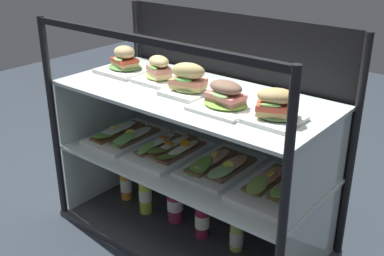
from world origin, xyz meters
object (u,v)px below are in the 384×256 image
plated_roll_sandwich_near_right_corner (187,82)px  juice_bottle_near_post (175,202)px  plated_roll_sandwich_near_left_corner (125,63)px  open_sandwich_tray_far_left (125,135)px  juice_bottle_back_left (202,218)px  open_sandwich_tray_near_left_corner (220,165)px  plated_roll_sandwich_far_left (275,108)px  plated_roll_sandwich_right_of_center (225,99)px  juice_bottle_front_right_end (145,193)px  juice_bottle_back_right (126,182)px  open_sandwich_tray_right_of_center (169,149)px  juice_bottle_front_left_end (237,233)px  plated_roll_sandwich_mid_left (159,72)px  open_sandwich_tray_near_right_corner (278,186)px

plated_roll_sandwich_near_right_corner → juice_bottle_near_post: 0.60m
plated_roll_sandwich_near_left_corner → open_sandwich_tray_far_left: 0.33m
juice_bottle_back_left → open_sandwich_tray_near_left_corner: bearing=22.0°
plated_roll_sandwich_far_left → open_sandwich_tray_near_left_corner: plated_roll_sandwich_far_left is taller
plated_roll_sandwich_right_of_center → open_sandwich_tray_near_left_corner: (-0.07, 0.08, -0.32)m
plated_roll_sandwich_near_right_corner → juice_bottle_front_right_end: plated_roll_sandwich_near_right_corner is taller
juice_bottle_back_right → juice_bottle_front_right_end: juice_bottle_front_right_end is taller
open_sandwich_tray_right_of_center → juice_bottle_front_right_end: size_ratio=1.49×
open_sandwich_tray_far_left → juice_bottle_front_left_end: open_sandwich_tray_far_left is taller
open_sandwich_tray_near_left_corner → juice_bottle_back_left: size_ratio=1.60×
plated_roll_sandwich_far_left → juice_bottle_near_post: 0.77m
plated_roll_sandwich_right_of_center → plated_roll_sandwich_far_left: plated_roll_sandwich_far_left is taller
juice_bottle_back_right → juice_bottle_front_right_end: (0.16, -0.03, 0.01)m
plated_roll_sandwich_mid_left → plated_roll_sandwich_near_right_corner: size_ratio=0.99×
plated_roll_sandwich_right_of_center → juice_bottle_front_left_end: 0.60m
plated_roll_sandwich_right_of_center → open_sandwich_tray_near_left_corner: plated_roll_sandwich_right_of_center is taller
open_sandwich_tray_right_of_center → juice_bottle_back_left: bearing=-0.8°
plated_roll_sandwich_near_right_corner → open_sandwich_tray_far_left: 0.50m
open_sandwich_tray_far_left → open_sandwich_tray_right_of_center: (0.26, 0.02, 0.00)m
plated_roll_sandwich_far_left → juice_bottle_front_left_end: (-0.17, 0.06, -0.60)m
plated_roll_sandwich_far_left → open_sandwich_tray_near_right_corner: plated_roll_sandwich_far_left is taller
plated_roll_sandwich_far_left → open_sandwich_tray_right_of_center: size_ratio=0.48×
juice_bottle_near_post → juice_bottle_front_left_end: bearing=0.2°
plated_roll_sandwich_near_right_corner → open_sandwich_tray_near_left_corner: size_ratio=0.49×
juice_bottle_near_post → plated_roll_sandwich_near_right_corner: bearing=-17.1°
plated_roll_sandwich_far_left → open_sandwich_tray_far_left: 0.84m
open_sandwich_tray_near_right_corner → plated_roll_sandwich_right_of_center: bearing=-158.2°
plated_roll_sandwich_near_right_corner → juice_bottle_back_right: 0.72m
plated_roll_sandwich_near_right_corner → open_sandwich_tray_far_left: bearing=179.8°
open_sandwich_tray_far_left → open_sandwich_tray_right_of_center: size_ratio=1.00×
open_sandwich_tray_near_right_corner → juice_bottle_front_left_end: open_sandwich_tray_near_right_corner is taller
open_sandwich_tray_far_left → open_sandwich_tray_near_right_corner: bearing=2.8°
juice_bottle_front_right_end → juice_bottle_front_left_end: (0.48, 0.04, -0.02)m
juice_bottle_back_right → open_sandwich_tray_near_right_corner: bearing=1.2°
juice_bottle_front_left_end → plated_roll_sandwich_far_left: bearing=-20.9°
juice_bottle_back_left → juice_bottle_front_right_end: bearing=-176.4°
juice_bottle_front_left_end → juice_bottle_near_post: bearing=-179.8°
plated_roll_sandwich_near_right_corner → juice_bottle_front_left_end: (0.23, 0.03, -0.60)m
plated_roll_sandwich_near_left_corner → juice_bottle_near_post: plated_roll_sandwich_near_left_corner is taller
juice_bottle_front_left_end → plated_roll_sandwich_mid_left: bearing=177.8°
juice_bottle_near_post → juice_bottle_back_left: bearing=-5.6°
plated_roll_sandwich_right_of_center → open_sandwich_tray_far_left: plated_roll_sandwich_right_of_center is taller
open_sandwich_tray_near_left_corner → open_sandwich_tray_near_right_corner: bearing=-0.5°
open_sandwich_tray_far_left → open_sandwich_tray_near_left_corner: size_ratio=1.00×
plated_roll_sandwich_far_left → open_sandwich_tray_near_right_corner: size_ratio=0.48×
juice_bottle_near_post → juice_bottle_front_left_end: (0.33, 0.00, -0.02)m
open_sandwich_tray_near_left_corner → juice_bottle_near_post: (-0.23, -0.01, -0.26)m
juice_bottle_back_right → plated_roll_sandwich_near_right_corner: bearing=-3.0°
open_sandwich_tray_right_of_center → open_sandwich_tray_near_right_corner: same height
plated_roll_sandwich_near_left_corner → juice_bottle_front_left_end: size_ratio=0.94×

